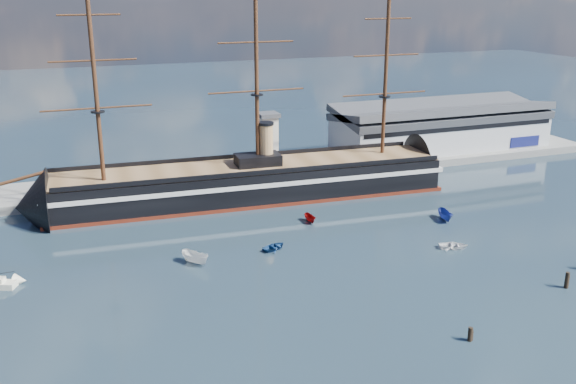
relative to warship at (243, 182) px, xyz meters
name	(u,v)px	position (x,y,z in m)	size (l,w,h in m)	color
ground	(308,223)	(7.80, -20.00, -4.04)	(600.00, 600.00, 0.00)	#212D37
quay	(290,173)	(17.80, 16.00, -4.04)	(180.00, 18.00, 2.00)	slate
warehouse	(441,127)	(65.80, 20.00, 3.95)	(63.00, 21.00, 11.60)	#B7BABC
quay_tower	(268,142)	(10.80, 13.00, 5.72)	(5.00, 5.00, 15.00)	silver
warship	(243,182)	(0.00, 0.00, 0.00)	(113.34, 21.61, 53.94)	black
motorboat_a	(196,264)	(-18.37, -31.66, -4.04)	(7.02, 2.57, 2.81)	white
motorboat_b	(275,249)	(-3.17, -30.39, -4.04)	(3.10, 1.24, 1.45)	navy
motorboat_c	(310,222)	(8.53, -19.54, -4.04)	(4.99, 1.83, 1.99)	maroon
motorboat_e	(453,248)	(28.08, -41.86, -4.04)	(3.33, 1.33, 1.56)	white
motorboat_f	(445,220)	(35.28, -28.49, -4.04)	(6.59, 2.42, 2.64)	navy
piling_near_mid	(470,341)	(10.94, -70.42, -4.04)	(0.64, 0.64, 2.77)	black
piling_near_right	(566,288)	(35.39, -62.31, -4.04)	(0.64, 0.64, 3.47)	black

